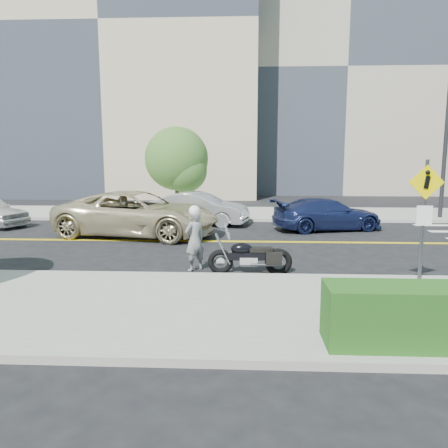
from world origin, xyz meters
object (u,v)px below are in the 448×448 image
at_px(suv, 138,214).
at_px(parked_car_blue, 327,214).
at_px(parked_car_silver, 199,209).
at_px(motorcycle, 250,249).
at_px(motorcyclist, 195,238).
at_px(pedestrian_sign, 424,213).

relative_size(suv, parked_car_blue, 1.37).
bearing_deg(parked_car_silver, motorcycle, -152.68).
bearing_deg(parked_car_blue, parked_car_silver, 63.17).
height_order(motorcyclist, motorcycle, motorcyclist).
distance_m(pedestrian_sign, parked_car_silver, 12.10).
xyz_separation_m(pedestrian_sign, parked_car_blue, (-0.44, 9.11, -1.27)).
xyz_separation_m(motorcyclist, suv, (-2.92, 5.25, -0.02)).
distance_m(pedestrian_sign, motorcyclist, 5.91).
relative_size(pedestrian_sign, parked_car_blue, 0.63).
height_order(pedestrian_sign, parked_car_silver, pedestrian_sign).
bearing_deg(motorcycle, parked_car_blue, 63.02).
xyz_separation_m(motorcyclist, parked_car_blue, (5.00, 7.04, -0.24)).
bearing_deg(suv, pedestrian_sign, -120.63).
bearing_deg(motorcyclist, parked_car_blue, -168.11).
relative_size(motorcyclist, suv, 0.29).
distance_m(pedestrian_sign, motorcycle, 4.49).
relative_size(motorcycle, suv, 0.34).
relative_size(motorcyclist, parked_car_blue, 0.39).
bearing_deg(parked_car_silver, pedestrian_sign, -137.10).
relative_size(suv, parked_car_silver, 1.42).
relative_size(parked_car_silver, parked_car_blue, 0.96).
distance_m(pedestrian_sign, suv, 11.16).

